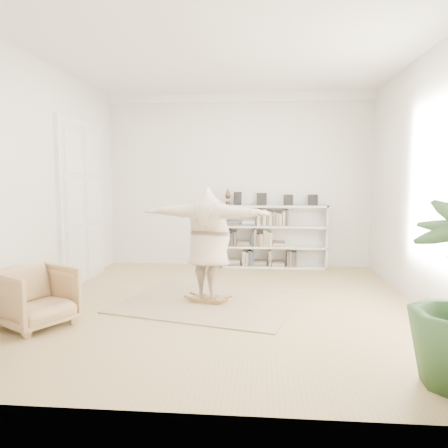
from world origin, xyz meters
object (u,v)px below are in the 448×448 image
object	(u,v)px
rocker_board	(209,299)
person	(208,241)
armchair	(36,297)
bookshelf	(273,237)

from	to	relation	value
rocker_board	person	bearing A→B (deg)	41.28
armchair	person	bearing A→B (deg)	-28.95
bookshelf	person	distance (m)	2.93
armchair	bookshelf	bearing A→B (deg)	-7.67
armchair	rocker_board	distance (m)	2.39
bookshelf	person	world-z (taller)	person
armchair	person	world-z (taller)	person
bookshelf	armchair	xyz separation A→B (m)	(-3.04, -3.96, -0.26)
bookshelf	rocker_board	world-z (taller)	bookshelf
armchair	rocker_board	xyz separation A→B (m)	(2.03, 1.23, -0.31)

